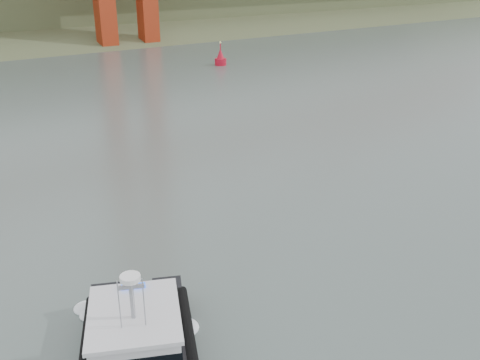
% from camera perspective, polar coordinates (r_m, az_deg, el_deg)
% --- Properties ---
extents(ground, '(400.00, 400.00, 0.00)m').
position_cam_1_polar(ground, '(28.46, 7.26, -8.40)').
color(ground, '#485651').
rests_on(ground, ground).
extents(nav_buoy, '(1.74, 1.74, 3.63)m').
position_cam_1_polar(nav_buoy, '(80.98, -2.09, 12.82)').
color(nav_buoy, '#AC0B1F').
rests_on(nav_buoy, ground).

